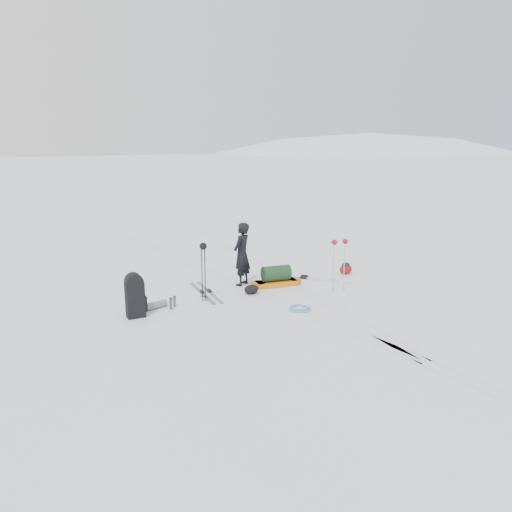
# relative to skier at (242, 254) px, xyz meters

# --- Properties ---
(ground) EXTENTS (200.00, 200.00, 0.00)m
(ground) POSITION_rel_skier_xyz_m (0.03, -0.76, -0.83)
(ground) COLOR white
(ground) RESTS_ON ground
(snow_hill_backdrop) EXTENTS (359.50, 192.00, 162.45)m
(snow_hill_backdrop) POSITION_rel_skier_xyz_m (62.71, 83.27, -69.85)
(snow_hill_backdrop) COLOR white
(snow_hill_backdrop) RESTS_ON ground
(ski_tracks) EXTENTS (3.38, 17.97, 0.01)m
(ski_tracks) POSITION_rel_skier_xyz_m (0.64, 0.12, -0.82)
(ski_tracks) COLOR silver
(ski_tracks) RESTS_ON ground
(skier) EXTENTS (0.72, 0.66, 1.66)m
(skier) POSITION_rel_skier_xyz_m (0.00, 0.00, 0.00)
(skier) COLOR black
(skier) RESTS_ON ground
(pulk_sled) EXTENTS (1.44, 0.68, 0.53)m
(pulk_sled) POSITION_rel_skier_xyz_m (0.73, -0.51, -0.62)
(pulk_sled) COLOR orange
(pulk_sled) RESTS_ON ground
(expedition_rucksack) EXTENTS (1.03, 0.57, 0.97)m
(expedition_rucksack) POSITION_rel_skier_xyz_m (-3.07, -0.86, -0.38)
(expedition_rucksack) COLOR black
(expedition_rucksack) RESTS_ON ground
(ski_poles_black) EXTENTS (0.17, 0.18, 1.41)m
(ski_poles_black) POSITION_rel_skier_xyz_m (-1.41, -0.68, 0.33)
(ski_poles_black) COLOR black
(ski_poles_black) RESTS_ON ground
(ski_poles_silver) EXTENTS (0.42, 0.21, 1.34)m
(ski_poles_silver) POSITION_rel_skier_xyz_m (1.78, -1.73, 0.29)
(ski_poles_silver) COLOR silver
(ski_poles_silver) RESTS_ON ground
(touring_skis_grey) EXTENTS (0.53, 1.94, 0.07)m
(touring_skis_grey) POSITION_rel_skier_xyz_m (-1.11, -0.12, -0.81)
(touring_skis_grey) COLOR gray
(touring_skis_grey) RESTS_ON ground
(touring_skis_white) EXTENTS (1.50, 1.65, 0.07)m
(touring_skis_white) POSITION_rel_skier_xyz_m (1.76, -0.34, -0.81)
(touring_skis_white) COLOR #BABCC0
(touring_skis_white) RESTS_ON ground
(rope_coil) EXTENTS (0.51, 0.51, 0.06)m
(rope_coil) POSITION_rel_skier_xyz_m (0.16, -2.34, -0.80)
(rope_coil) COLOR #52A5C8
(rope_coil) RESTS_ON ground
(small_daypack) EXTENTS (0.48, 0.45, 0.33)m
(small_daypack) POSITION_rel_skier_xyz_m (3.05, -0.58, -0.67)
(small_daypack) COLOR maroon
(small_daypack) RESTS_ON ground
(thermos_pair) EXTENTS (0.22, 0.21, 0.27)m
(thermos_pair) POSITION_rel_skier_xyz_m (-2.24, -0.76, -0.70)
(thermos_pair) COLOR #53555A
(thermos_pair) RESTS_ON ground
(stuff_sack) EXTENTS (0.38, 0.28, 0.23)m
(stuff_sack) POSITION_rel_skier_xyz_m (-0.18, -0.78, -0.71)
(stuff_sack) COLOR black
(stuff_sack) RESTS_ON ground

